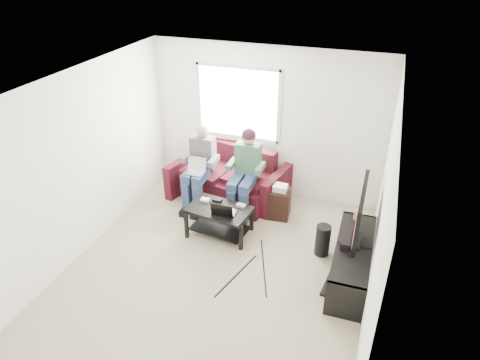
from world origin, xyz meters
name	(u,v)px	position (x,y,z in m)	size (l,w,h in m)	color
floor	(219,266)	(0.00, 0.00, 0.00)	(4.50, 4.50, 0.00)	#B6AC8E
ceiling	(213,86)	(0.00, 0.00, 2.60)	(4.50, 4.50, 0.00)	white
wall_back	(266,123)	(0.00, 2.25, 1.30)	(4.50, 4.50, 0.00)	white
wall_front	(114,317)	(0.00, -2.25, 1.30)	(4.50, 4.50, 0.00)	white
wall_left	(83,163)	(-2.00, 0.00, 1.30)	(4.50, 4.50, 0.00)	white
wall_right	(381,217)	(2.00, 0.00, 1.30)	(4.50, 4.50, 0.00)	white
window	(238,103)	(-0.50, 2.23, 1.60)	(1.48, 0.04, 1.28)	white
sofa	(229,180)	(-0.52, 1.82, 0.33)	(2.08, 1.21, 0.89)	#42101A
person_left	(200,163)	(-0.92, 1.48, 0.76)	(0.40, 0.71, 1.37)	navy
person_right	(245,167)	(-0.12, 1.50, 0.82)	(0.40, 0.71, 1.41)	navy
laptop_silver	(195,169)	(-0.92, 1.29, 0.74)	(0.32, 0.22, 0.24)	silver
coffee_table	(219,215)	(-0.27, 0.72, 0.35)	(1.01, 0.70, 0.47)	black
laptop_black	(225,206)	(-0.15, 0.64, 0.59)	(0.34, 0.24, 0.24)	black
controller_a	(205,200)	(-0.55, 0.84, 0.49)	(0.14, 0.09, 0.04)	silver
controller_b	(217,200)	(-0.37, 0.90, 0.49)	(0.14, 0.09, 0.04)	black
controller_c	(241,206)	(0.03, 0.87, 0.49)	(0.14, 0.09, 0.04)	gray
tv_stand	(352,263)	(1.77, 0.39, 0.24)	(0.49, 1.59, 0.53)	black
tv	(360,213)	(1.77, 0.49, 0.99)	(0.12, 1.10, 0.81)	black
soundbar	(347,237)	(1.65, 0.49, 0.58)	(0.12, 0.50, 0.10)	black
drink_cup	(357,216)	(1.72, 1.02, 0.59)	(0.08, 0.08, 0.12)	#A87248
console_white	(349,279)	(1.77, -0.01, 0.31)	(0.30, 0.22, 0.06)	silver
console_grey	(355,245)	(1.77, 0.69, 0.32)	(0.34, 0.26, 0.08)	gray
console_black	(352,261)	(1.77, 0.34, 0.31)	(0.38, 0.30, 0.07)	black
subwoofer	(323,240)	(1.32, 0.76, 0.24)	(0.21, 0.21, 0.48)	black
keyboard_floor	(331,285)	(1.55, 0.13, 0.01)	(0.16, 0.48, 0.03)	black
end_table	(280,202)	(0.48, 1.49, 0.27)	(0.33, 0.33, 0.60)	black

